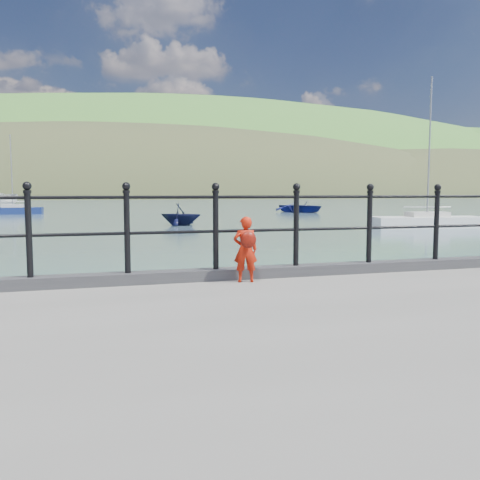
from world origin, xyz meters
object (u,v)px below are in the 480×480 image
object	(u,v)px
railing	(257,220)
launch_blue	(302,207)
child	(246,249)
launch_navy	(180,214)
sailboat_port	(13,211)
sailboat_near	(427,222)

from	to	relation	value
railing	launch_blue	bearing A→B (deg)	65.68
railing	launch_blue	distance (m)	49.91
child	launch_navy	xyz separation A→B (m)	(3.93, 27.35, -0.71)
launch_navy	sailboat_port	bearing A→B (deg)	65.70
child	launch_navy	distance (m)	27.64
sailboat_near	launch_blue	bearing A→B (deg)	92.28
railing	sailboat_port	distance (m)	50.23
launch_navy	launch_blue	bearing A→B (deg)	-7.62
launch_blue	sailboat_port	size ratio (longest dim) A/B	0.73
child	sailboat_near	bearing A→B (deg)	-120.57
railing	launch_navy	bearing A→B (deg)	82.28
sailboat_port	launch_navy	bearing A→B (deg)	-56.53
sailboat_port	launch_blue	bearing A→B (deg)	-4.56
launch_blue	child	bearing A→B (deg)	-135.45
sailboat_port	sailboat_near	size ratio (longest dim) A/B	0.87
child	launch_navy	world-z (taller)	child
child	sailboat_port	size ratio (longest dim) A/B	0.11
launch_blue	launch_navy	size ratio (longest dim) A/B	2.10
railing	sailboat_near	xyz separation A→B (m)	(18.11, 20.34, -1.48)
launch_blue	sailboat_port	xyz separation A→B (m)	(-30.15, 3.82, -0.28)
sailboat_port	sailboat_near	distance (m)	40.07
launch_navy	sailboat_port	xyz separation A→B (m)	(-13.26, 22.24, -0.41)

